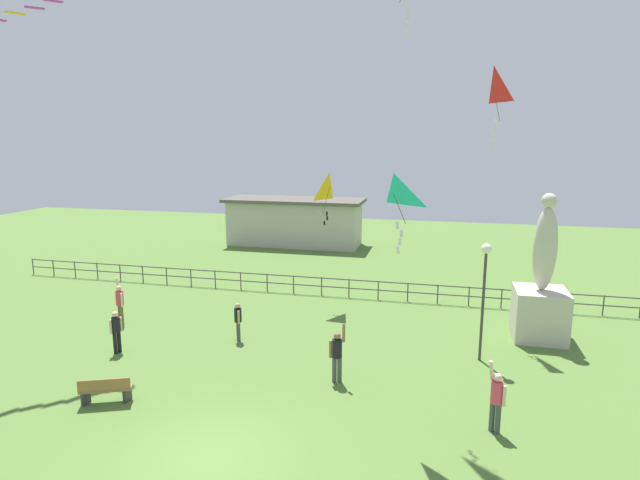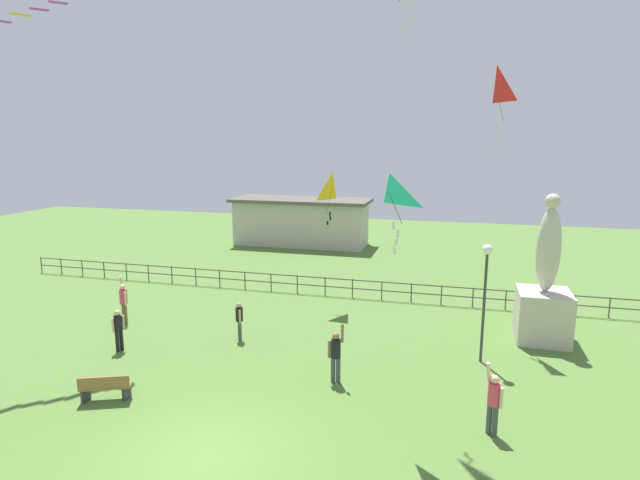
{
  "view_description": "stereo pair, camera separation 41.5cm",
  "coord_description": "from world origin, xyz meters",
  "px_view_note": "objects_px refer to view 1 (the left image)",
  "views": [
    {
      "loc": [
        5.41,
        -10.59,
        7.87
      ],
      "look_at": [
        1.28,
        6.5,
        4.4
      ],
      "focal_mm": 28.82,
      "sensor_mm": 36.0,
      "label": 1
    },
    {
      "loc": [
        5.81,
        -10.48,
        7.87
      ],
      "look_at": [
        1.28,
        6.5,
        4.4
      ],
      "focal_mm": 28.82,
      "sensor_mm": 36.0,
      "label": 2
    }
  ],
  "objects_px": {
    "person_5": "(120,302)",
    "person_2": "(116,329)",
    "person_0": "(337,353)",
    "kite_0": "(393,195)",
    "person_4": "(496,398)",
    "kite_2": "(329,188)",
    "lamppost": "(485,276)",
    "person_1": "(238,319)",
    "kite_1": "(493,87)",
    "park_bench": "(105,389)",
    "statue_monument": "(541,298)"
  },
  "relations": [
    {
      "from": "person_4",
      "to": "person_5",
      "type": "height_order",
      "value": "person_5"
    },
    {
      "from": "person_2",
      "to": "kite_2",
      "type": "relative_size",
      "value": 0.65
    },
    {
      "from": "kite_0",
      "to": "kite_2",
      "type": "relative_size",
      "value": 0.84
    },
    {
      "from": "person_1",
      "to": "person_4",
      "type": "height_order",
      "value": "person_4"
    },
    {
      "from": "lamppost",
      "to": "person_5",
      "type": "relative_size",
      "value": 2.11
    },
    {
      "from": "person_1",
      "to": "person_2",
      "type": "height_order",
      "value": "person_2"
    },
    {
      "from": "park_bench",
      "to": "person_4",
      "type": "height_order",
      "value": "person_4"
    },
    {
      "from": "kite_1",
      "to": "kite_0",
      "type": "bearing_deg",
      "value": -108.75
    },
    {
      "from": "park_bench",
      "to": "person_0",
      "type": "xyz_separation_m",
      "value": [
        6.5,
        3.02,
        0.55
      ]
    },
    {
      "from": "person_0",
      "to": "person_2",
      "type": "distance_m",
      "value": 8.48
    },
    {
      "from": "person_2",
      "to": "kite_2",
      "type": "xyz_separation_m",
      "value": [
        6.45,
        7.43,
        4.71
      ]
    },
    {
      "from": "person_4",
      "to": "kite_2",
      "type": "relative_size",
      "value": 0.82
    },
    {
      "from": "person_0",
      "to": "kite_0",
      "type": "bearing_deg",
      "value": -49.4
    },
    {
      "from": "person_5",
      "to": "statue_monument",
      "type": "bearing_deg",
      "value": 8.54
    },
    {
      "from": "kite_0",
      "to": "kite_1",
      "type": "relative_size",
      "value": 0.64
    },
    {
      "from": "person_4",
      "to": "kite_2",
      "type": "xyz_separation_m",
      "value": [
        -6.79,
        9.68,
        4.63
      ]
    },
    {
      "from": "person_5",
      "to": "kite_0",
      "type": "distance_m",
      "value": 14.21
    },
    {
      "from": "lamppost",
      "to": "kite_0",
      "type": "relative_size",
      "value": 2.08
    },
    {
      "from": "kite_1",
      "to": "person_1",
      "type": "bearing_deg",
      "value": -157.65
    },
    {
      "from": "person_1",
      "to": "kite_1",
      "type": "bearing_deg",
      "value": 22.35
    },
    {
      "from": "kite_0",
      "to": "kite_2",
      "type": "bearing_deg",
      "value": 111.31
    },
    {
      "from": "statue_monument",
      "to": "person_1",
      "type": "distance_m",
      "value": 12.03
    },
    {
      "from": "park_bench",
      "to": "person_1",
      "type": "xyz_separation_m",
      "value": [
        1.98,
        5.57,
        0.43
      ]
    },
    {
      "from": "park_bench",
      "to": "kite_1",
      "type": "distance_m",
      "value": 17.46
    },
    {
      "from": "person_2",
      "to": "statue_monument",
      "type": "bearing_deg",
      "value": 18.67
    },
    {
      "from": "person_2",
      "to": "person_4",
      "type": "height_order",
      "value": "person_4"
    },
    {
      "from": "person_1",
      "to": "kite_1",
      "type": "distance_m",
      "value": 13.5
    },
    {
      "from": "lamppost",
      "to": "person_4",
      "type": "distance_m",
      "value": 5.22
    },
    {
      "from": "lamppost",
      "to": "person_1",
      "type": "distance_m",
      "value": 9.47
    },
    {
      "from": "kite_1",
      "to": "kite_2",
      "type": "xyz_separation_m",
      "value": [
        -6.83,
        1.42,
        -4.21
      ]
    },
    {
      "from": "statue_monument",
      "to": "person_4",
      "type": "distance_m",
      "value": 7.87
    },
    {
      "from": "person_2",
      "to": "park_bench",
      "type": "bearing_deg",
      "value": -59.93
    },
    {
      "from": "person_4",
      "to": "kite_1",
      "type": "height_order",
      "value": "kite_1"
    },
    {
      "from": "person_5",
      "to": "person_4",
      "type": "bearing_deg",
      "value": -18.24
    },
    {
      "from": "statue_monument",
      "to": "person_0",
      "type": "bearing_deg",
      "value": -141.46
    },
    {
      "from": "person_5",
      "to": "kite_0",
      "type": "xyz_separation_m",
      "value": [
        12.03,
        -5.26,
        5.44
      ]
    },
    {
      "from": "lamppost",
      "to": "kite_1",
      "type": "height_order",
      "value": "kite_1"
    },
    {
      "from": "statue_monument",
      "to": "person_5",
      "type": "relative_size",
      "value": 2.86
    },
    {
      "from": "person_2",
      "to": "kite_2",
      "type": "distance_m",
      "value": 10.91
    },
    {
      "from": "statue_monument",
      "to": "park_bench",
      "type": "relative_size",
      "value": 3.79
    },
    {
      "from": "lamppost",
      "to": "kite_0",
      "type": "height_order",
      "value": "kite_0"
    },
    {
      "from": "person_0",
      "to": "person_1",
      "type": "xyz_separation_m",
      "value": [
        -4.52,
        2.56,
        -0.12
      ]
    },
    {
      "from": "person_5",
      "to": "kite_0",
      "type": "bearing_deg",
      "value": -23.64
    },
    {
      "from": "person_2",
      "to": "kite_2",
      "type": "bearing_deg",
      "value": 49.05
    },
    {
      "from": "person_1",
      "to": "person_0",
      "type": "bearing_deg",
      "value": -29.5
    },
    {
      "from": "person_0",
      "to": "kite_2",
      "type": "distance_m",
      "value": 9.31
    },
    {
      "from": "person_0",
      "to": "lamppost",
      "type": "bearing_deg",
      "value": 31.83
    },
    {
      "from": "person_4",
      "to": "person_5",
      "type": "xyz_separation_m",
      "value": [
        -14.91,
        4.92,
        0.01
      ]
    },
    {
      "from": "person_5",
      "to": "person_2",
      "type": "bearing_deg",
      "value": -57.99
    },
    {
      "from": "person_2",
      "to": "person_5",
      "type": "bearing_deg",
      "value": 122.01
    }
  ]
}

